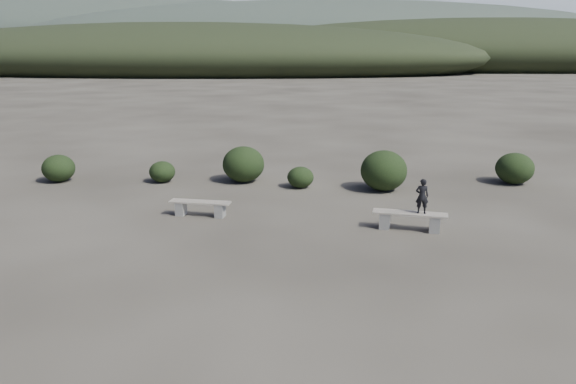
{
  "coord_description": "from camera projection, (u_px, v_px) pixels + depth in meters",
  "views": [
    {
      "loc": [
        1.57,
        -10.88,
        4.9
      ],
      "look_at": [
        0.63,
        3.5,
        1.1
      ],
      "focal_mm": 35.0,
      "sensor_mm": 36.0,
      "label": 1
    }
  ],
  "objects": [
    {
      "name": "shrub_f",
      "position": [
        58.0,
        168.0,
        20.58
      ],
      "size": [
        1.18,
        1.18,
        1.0
      ],
      "primitive_type": "ellipsoid",
      "color": "black",
      "rests_on": "ground"
    },
    {
      "name": "shrub_b",
      "position": [
        243.0,
        164.0,
        20.51
      ],
      "size": [
        1.53,
        1.53,
        1.31
      ],
      "primitive_type": "ellipsoid",
      "color": "black",
      "rests_on": "ground"
    },
    {
      "name": "mountain_ridges",
      "position": [
        311.0,
        34.0,
        336.73
      ],
      "size": [
        500.0,
        400.0,
        56.0
      ],
      "color": "black",
      "rests_on": "ground"
    },
    {
      "name": "shrub_e",
      "position": [
        515.0,
        168.0,
        20.26
      ],
      "size": [
        1.35,
        1.35,
        1.13
      ],
      "primitive_type": "ellipsoid",
      "color": "black",
      "rests_on": "ground"
    },
    {
      "name": "bench_left",
      "position": [
        200.0,
        207.0,
        16.47
      ],
      "size": [
        1.83,
        0.58,
        0.45
      ],
      "rotation": [
        0.0,
        0.0,
        -0.11
      ],
      "color": "slate",
      "rests_on": "ground"
    },
    {
      "name": "seated_person",
      "position": [
        422.0,
        196.0,
        14.97
      ],
      "size": [
        0.35,
        0.23,
        0.96
      ],
      "primitive_type": "imported",
      "rotation": [
        0.0,
        0.0,
        3.13
      ],
      "color": "black",
      "rests_on": "bench_right"
    },
    {
      "name": "bench_right",
      "position": [
        410.0,
        219.0,
        15.21
      ],
      "size": [
        2.04,
        0.77,
        0.5
      ],
      "rotation": [
        0.0,
        0.0,
        -0.18
      ],
      "color": "slate",
      "rests_on": "ground"
    },
    {
      "name": "shrub_a",
      "position": [
        162.0,
        172.0,
        20.53
      ],
      "size": [
        0.94,
        0.94,
        0.77
      ],
      "primitive_type": "ellipsoid",
      "color": "black",
      "rests_on": "ground"
    },
    {
      "name": "shrub_d",
      "position": [
        384.0,
        171.0,
        19.28
      ],
      "size": [
        1.6,
        1.6,
        1.4
      ],
      "primitive_type": "ellipsoid",
      "color": "black",
      "rests_on": "ground"
    },
    {
      "name": "shrub_c",
      "position": [
        300.0,
        177.0,
        19.72
      ],
      "size": [
        0.93,
        0.93,
        0.75
      ],
      "primitive_type": "ellipsoid",
      "color": "black",
      "rests_on": "ground"
    },
    {
      "name": "ground",
      "position": [
        248.0,
        284.0,
        11.84
      ],
      "size": [
        1200.0,
        1200.0,
        0.0
      ],
      "primitive_type": "plane",
      "color": "#2F2B25",
      "rests_on": "ground"
    }
  ]
}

